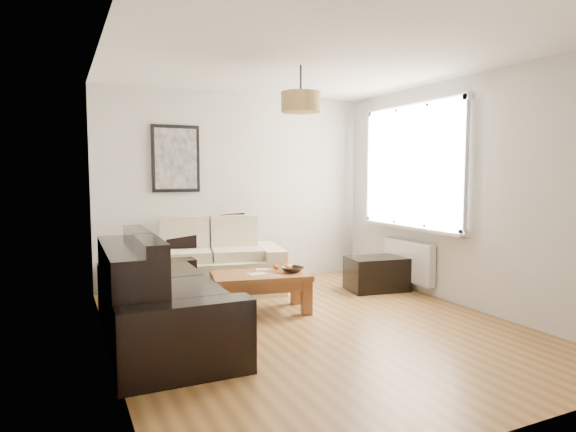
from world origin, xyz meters
name	(u,v)px	position (x,y,z in m)	size (l,w,h in m)	color
floor	(314,326)	(0.00, 0.00, 0.00)	(4.50, 4.50, 0.00)	brown
ceiling	(315,58)	(0.00, 0.00, 2.60)	(3.80, 4.50, 0.00)	white
wall_back	(237,189)	(0.00, 2.25, 1.30)	(3.80, 0.04, 2.60)	silver
wall_front	(506,212)	(0.00, -2.25, 1.30)	(3.80, 0.04, 2.60)	silver
wall_left	(107,200)	(-1.90, 0.00, 1.30)	(0.04, 4.50, 2.60)	silver
wall_right	(461,192)	(1.90, 0.00, 1.30)	(0.04, 4.50, 2.60)	silver
window_bay	(413,166)	(1.86, 0.80, 1.60)	(0.14, 1.90, 1.60)	white
radiator	(408,261)	(1.82, 0.80, 0.38)	(0.10, 0.90, 0.52)	white
poster	(176,159)	(-0.85, 2.22, 1.70)	(0.62, 0.04, 0.87)	black
pendant_shade	(301,102)	(0.00, 0.30, 2.23)	(0.40, 0.40, 0.20)	tan
loveseat_cream	(211,258)	(-0.52, 1.78, 0.44)	(1.78, 0.97, 0.89)	beige
sofa_leather	(164,293)	(-1.43, 0.18, 0.44)	(2.06, 1.00, 0.89)	black
coffee_table	(261,293)	(-0.29, 0.68, 0.21)	(1.04, 0.57, 0.43)	brown
ottoman	(377,274)	(1.45, 0.97, 0.22)	(0.76, 0.49, 0.43)	black
cushion_left	(181,234)	(-0.85, 2.00, 0.74)	(0.38, 0.12, 0.38)	black
cushion_right	(233,230)	(-0.15, 2.00, 0.76)	(0.41, 0.13, 0.41)	black
fruit_bowl	(292,269)	(0.06, 0.61, 0.45)	(0.23, 0.23, 0.06)	black
orange_a	(287,267)	(0.05, 0.72, 0.47)	(0.08, 0.08, 0.08)	orange
orange_b	(289,266)	(0.08, 0.73, 0.47)	(0.06, 0.06, 0.06)	orange
orange_c	(276,267)	(-0.08, 0.75, 0.47)	(0.06, 0.06, 0.06)	#D94F12
papers	(256,274)	(-0.34, 0.67, 0.43)	(0.19, 0.13, 0.01)	white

